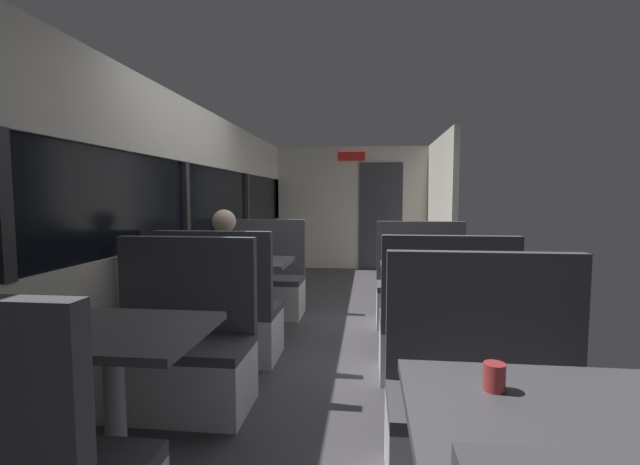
{
  "coord_description": "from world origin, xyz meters",
  "views": [
    {
      "loc": [
        0.33,
        -3.99,
        1.37
      ],
      "look_at": [
        -0.42,
        2.62,
        0.82
      ],
      "focal_mm": 24.18,
      "sensor_mm": 36.0,
      "label": 1
    }
  ],
  "objects": [
    {
      "name": "carriage_aisle_panel_right",
      "position": [
        1.45,
        3.0,
        1.15
      ],
      "size": [
        0.08,
        2.4,
        2.3
      ],
      "primitive_type": "cube",
      "color": "beige",
      "rests_on": "ground_plane"
    },
    {
      "name": "dining_table_mid_window",
      "position": [
        -0.89,
        0.14,
        0.64
      ],
      "size": [
        0.9,
        0.7,
        0.74
      ],
      "color": "#9E9EA3",
      "rests_on": "ground_plane"
    },
    {
      "name": "dining_table_front_aisle",
      "position": [
        0.89,
        -2.69,
        0.64
      ],
      "size": [
        0.9,
        0.7,
        0.74
      ],
      "color": "#9E9EA3",
      "rests_on": "ground_plane"
    },
    {
      "name": "dining_table_rear_aisle",
      "position": [
        0.89,
        -0.06,
        0.64
      ],
      "size": [
        0.9,
        0.7,
        0.74
      ],
      "color": "#9E9EA3",
      "rests_on": "ground_plane"
    },
    {
      "name": "bench_mid_window_facing_entry",
      "position": [
        -0.89,
        0.84,
        0.33
      ],
      "size": [
        0.95,
        0.5,
        1.1
      ],
      "color": "silver",
      "rests_on": "ground_plane"
    },
    {
      "name": "ground_plane",
      "position": [
        0.0,
        0.0,
        -0.01
      ],
      "size": [
        3.3,
        9.2,
        0.02
      ],
      "primitive_type": "cube",
      "color": "#423F44"
    },
    {
      "name": "dining_table_near_window",
      "position": [
        -0.89,
        -2.09,
        0.64
      ],
      "size": [
        0.9,
        0.7,
        0.74
      ],
      "color": "#9E9EA3",
      "rests_on": "ground_plane"
    },
    {
      "name": "bench_rear_aisle_facing_end",
      "position": [
        0.89,
        -0.76,
        0.33
      ],
      "size": [
        0.95,
        0.5,
        1.1
      ],
      "color": "silver",
      "rests_on": "ground_plane"
    },
    {
      "name": "bench_mid_window_facing_end",
      "position": [
        -0.89,
        -0.56,
        0.33
      ],
      "size": [
        0.95,
        0.5,
        1.1
      ],
      "color": "silver",
      "rests_on": "ground_plane"
    },
    {
      "name": "coffee_cup_secondary",
      "position": [
        0.74,
        -2.58,
        0.79
      ],
      "size": [
        0.07,
        0.07,
        0.09
      ],
      "color": "#B23333",
      "rests_on": "dining_table_front_aisle"
    },
    {
      "name": "bench_near_window_facing_entry",
      "position": [
        -0.89,
        -1.39,
        0.33
      ],
      "size": [
        0.95,
        0.5,
        1.1
      ],
      "color": "silver",
      "rests_on": "ground_plane"
    },
    {
      "name": "carriage_window_panel_left",
      "position": [
        -1.45,
        0.0,
        1.11
      ],
      "size": [
        0.09,
        8.48,
        2.3
      ],
      "color": "beige",
      "rests_on": "ground_plane"
    },
    {
      "name": "carriage_end_bulkhead",
      "position": [
        0.06,
        4.19,
        1.14
      ],
      "size": [
        2.9,
        0.11,
        2.3
      ],
      "color": "beige",
      "rests_on": "ground_plane"
    },
    {
      "name": "seated_passenger",
      "position": [
        -0.89,
        -0.49,
        0.54
      ],
      "size": [
        0.47,
        0.55,
        1.26
      ],
      "color": "#26262D",
      "rests_on": "ground_plane"
    },
    {
      "name": "bench_rear_aisle_facing_entry",
      "position": [
        0.89,
        0.64,
        0.33
      ],
      "size": [
        0.95,
        0.5,
        1.1
      ],
      "color": "silver",
      "rests_on": "ground_plane"
    },
    {
      "name": "coffee_cup_primary",
      "position": [
        1.06,
        -0.14,
        0.79
      ],
      "size": [
        0.07,
        0.07,
        0.09
      ],
      "color": "#B23333",
      "rests_on": "dining_table_rear_aisle"
    },
    {
      "name": "bench_front_aisle_facing_entry",
      "position": [
        0.89,
        -1.99,
        0.33
      ],
      "size": [
        0.95,
        0.5,
        1.1
      ],
      "color": "silver",
      "rests_on": "ground_plane"
    }
  ]
}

